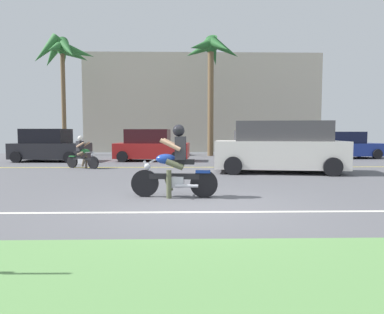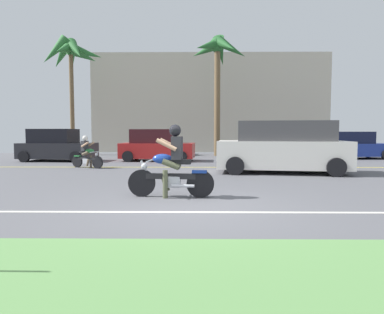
{
  "view_description": "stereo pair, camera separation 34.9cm",
  "coord_description": "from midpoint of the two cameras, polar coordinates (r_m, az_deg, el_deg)",
  "views": [
    {
      "loc": [
        -0.23,
        -6.64,
        1.46
      ],
      "look_at": [
        -0.01,
        3.35,
        0.76
      ],
      "focal_mm": 32.06,
      "sensor_mm": 36.0,
      "label": 1
    },
    {
      "loc": [
        0.12,
        -6.64,
        1.46
      ],
      "look_at": [
        -0.01,
        3.35,
        0.76
      ],
      "focal_mm": 32.06,
      "sensor_mm": 36.0,
      "label": 2
    }
  ],
  "objects": [
    {
      "name": "palm_tree_1",
      "position": [
        24.67,
        -21.11,
        15.66
      ],
      "size": [
        4.01,
        4.25,
        7.77
      ],
      "color": "brown",
      "rests_on": "ground"
    },
    {
      "name": "parked_car_2",
      "position": [
        19.81,
        9.98,
        1.89
      ],
      "size": [
        4.36,
        2.15,
        1.6
      ],
      "color": "#8C939E",
      "rests_on": "ground"
    },
    {
      "name": "motorcyclist",
      "position": [
        7.77,
        -4.14,
        -1.62
      ],
      "size": [
        1.97,
        0.64,
        1.65
      ],
      "color": "black",
      "rests_on": "ground"
    },
    {
      "name": "ground",
      "position": [
        9.75,
        -0.94,
        -4.7
      ],
      "size": [
        56.0,
        30.0,
        0.04
      ],
      "primitive_type": "cube",
      "color": "#545459"
    },
    {
      "name": "parked_car_3",
      "position": [
        21.53,
        23.33,
        1.72
      ],
      "size": [
        4.22,
        2.21,
        1.53
      ],
      "color": "navy",
      "rests_on": "ground"
    },
    {
      "name": "parked_car_0",
      "position": [
        19.1,
        -23.09,
        1.64
      ],
      "size": [
        3.82,
        2.24,
        1.66
      ],
      "color": "#232328",
      "rests_on": "ground"
    },
    {
      "name": "suv_nearby",
      "position": [
        13.03,
        13.63,
        1.53
      ],
      "size": [
        4.97,
        2.72,
        1.89
      ],
      "color": "white",
      "rests_on": "ground"
    },
    {
      "name": "palm_tree_0",
      "position": [
        22.46,
        2.76,
        16.5
      ],
      "size": [
        3.75,
        3.7,
        7.72
      ],
      "color": "brown",
      "rests_on": "ground"
    },
    {
      "name": "parked_car_1",
      "position": [
        18.01,
        -7.39,
        1.78
      ],
      "size": [
        3.91,
        2.17,
        1.65
      ],
      "color": "#AD1E1E",
      "rests_on": "ground"
    },
    {
      "name": "lane_line_near",
      "position": [
        6.39,
        -0.75,
        -9.15
      ],
      "size": [
        50.4,
        0.12,
        0.01
      ],
      "primitive_type": "cube",
      "color": "silver",
      "rests_on": "ground"
    },
    {
      "name": "building_far",
      "position": [
        27.76,
        1.24,
        8.66
      ],
      "size": [
        17.82,
        4.0,
        7.4
      ],
      "primitive_type": "cube",
      "color": "beige",
      "rests_on": "ground"
    },
    {
      "name": "motorcyclist_distant",
      "position": [
        14.89,
        -18.45,
        0.4
      ],
      "size": [
        1.5,
        0.79,
        1.35
      ],
      "color": "black",
      "rests_on": "ground"
    },
    {
      "name": "lane_line_far",
      "position": [
        14.57,
        -1.06,
        -1.71
      ],
      "size": [
        50.4,
        0.12,
        0.01
      ],
      "primitive_type": "cube",
      "color": "yellow",
      "rests_on": "ground"
    }
  ]
}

